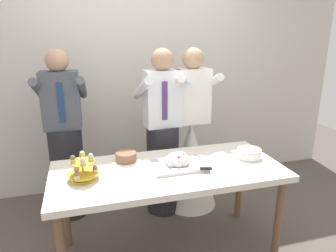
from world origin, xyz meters
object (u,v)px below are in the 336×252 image
main_cake_tray (178,162)px  plate_stack (249,154)px  round_cake (126,158)px  dessert_table (168,177)px  cupcake_stand (83,169)px  person_guest (66,145)px  person_bride (191,153)px  person_groom (163,143)px

main_cake_tray → plate_stack: size_ratio=2.05×
round_cake → dessert_table: bearing=-36.1°
cupcake_stand → round_cake: bearing=34.0°
person_guest → person_bride: bearing=-6.6°
dessert_table → main_cake_tray: (0.08, 0.01, 0.12)m
cupcake_stand → person_groom: bearing=40.9°
dessert_table → round_cake: 0.39m
dessert_table → person_guest: 1.16m
person_groom → person_guest: same height
round_cake → plate_stack: bearing=-11.2°
person_groom → person_bride: 0.36m
cupcake_stand → round_cake: size_ratio=0.96×
main_cake_tray → plate_stack: bearing=0.7°
plate_stack → person_groom: bearing=132.5°
plate_stack → person_groom: 0.87m
cupcake_stand → main_cake_tray: (0.72, 0.02, -0.04)m
round_cake → person_guest: person_guest is taller
dessert_table → cupcake_stand: 0.66m
round_cake → person_guest: size_ratio=0.14×
cupcake_stand → plate_stack: 1.36m
dessert_table → round_cake: size_ratio=7.50×
dessert_table → person_guest: bearing=133.5°
dessert_table → plate_stack: (0.71, 0.02, 0.11)m
cupcake_stand → person_bride: size_ratio=0.14×
main_cake_tray → person_groom: 0.65m
dessert_table → cupcake_stand: (-0.64, -0.01, 0.16)m
person_guest → cupcake_stand: bearing=-79.9°
person_bride → plate_stack: bearing=-68.2°
dessert_table → round_cake: (-0.30, 0.22, 0.11)m
person_groom → round_cake: bearing=-134.4°
plate_stack → person_bride: person_bride is taller
dessert_table → cupcake_stand: bearing=-178.7°
plate_stack → round_cake: bearing=168.8°
round_cake → person_bride: person_bride is taller
person_guest → plate_stack: bearing=-28.6°
round_cake → person_guest: bearing=128.6°
dessert_table → main_cake_tray: size_ratio=4.18×
plate_stack → round_cake: round_cake is taller
plate_stack → person_bride: size_ratio=0.13×
plate_stack → person_groom: size_ratio=0.13×
main_cake_tray → person_bride: bearing=62.2°
dessert_table → main_cake_tray: bearing=6.8°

